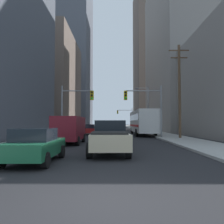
# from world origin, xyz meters

# --- Properties ---
(ground_plane) EXTENTS (400.00, 400.00, 0.00)m
(ground_plane) POSITION_xyz_m (0.00, 0.00, 0.00)
(ground_plane) COLOR black
(sidewalk_left) EXTENTS (3.83, 160.00, 0.15)m
(sidewalk_left) POSITION_xyz_m (-6.98, 50.00, 0.07)
(sidewalk_left) COLOR #9E9E99
(sidewalk_left) RESTS_ON ground
(sidewalk_right) EXTENTS (3.83, 160.00, 0.15)m
(sidewalk_right) POSITION_xyz_m (6.98, 50.00, 0.07)
(sidewalk_right) COLOR #9E9E99
(sidewalk_right) RESTS_ON ground
(city_bus) EXTENTS (2.70, 11.54, 3.40)m
(city_bus) POSITION_xyz_m (4.30, 26.65, 1.93)
(city_bus) COLOR silver
(city_bus) RESTS_ON ground
(pickup_truck_beige) EXTENTS (2.20, 5.47, 1.90)m
(pickup_truck_beige) POSITION_xyz_m (0.01, 7.98, 0.93)
(pickup_truck_beige) COLOR #C6B793
(pickup_truck_beige) RESTS_ON ground
(cargo_van_maroon) EXTENTS (2.16, 5.22, 2.26)m
(cargo_van_maroon) POSITION_xyz_m (-3.47, 13.92, 1.29)
(cargo_van_maroon) COLOR maroon
(cargo_van_maroon) RESTS_ON ground
(sedan_green) EXTENTS (1.95, 4.23, 1.52)m
(sedan_green) POSITION_xyz_m (-3.23, 4.93, 0.77)
(sedan_green) COLOR #195938
(sedan_green) RESTS_ON ground
(sedan_black) EXTENTS (1.95, 4.22, 1.52)m
(sedan_black) POSITION_xyz_m (-0.05, 18.05, 0.77)
(sedan_black) COLOR black
(sedan_black) RESTS_ON ground
(sedan_red) EXTENTS (1.95, 4.20, 1.52)m
(sedan_red) POSITION_xyz_m (-3.27, 27.66, 0.77)
(sedan_red) COLOR maroon
(sedan_red) RESTS_ON ground
(traffic_signal_near_left) EXTENTS (3.71, 0.44, 6.00)m
(traffic_signal_near_left) POSITION_xyz_m (-4.09, 20.58, 4.04)
(traffic_signal_near_left) COLOR gray
(traffic_signal_near_left) RESTS_ON ground
(traffic_signal_near_right) EXTENTS (4.34, 0.44, 6.00)m
(traffic_signal_near_right) POSITION_xyz_m (3.80, 20.58, 4.07)
(traffic_signal_near_right) COLOR gray
(traffic_signal_near_right) RESTS_ON ground
(traffic_signal_far_right) EXTENTS (4.53, 0.44, 6.00)m
(traffic_signal_far_right) POSITION_xyz_m (3.71, 60.91, 4.08)
(traffic_signal_far_right) COLOR gray
(traffic_signal_far_right) RESTS_ON ground
(utility_pole_right) EXTENTS (2.20, 0.28, 10.23)m
(utility_pole_right) POSITION_xyz_m (7.36, 19.24, 5.39)
(utility_pole_right) COLOR brown
(utility_pole_right) RESTS_ON ground
(street_lamp_right) EXTENTS (2.22, 0.32, 7.50)m
(street_lamp_right) POSITION_xyz_m (5.42, 30.91, 4.52)
(street_lamp_right) COLOR gray
(street_lamp_right) RESTS_ON ground
(building_left_mid_office) EXTENTS (20.05, 24.22, 23.18)m
(building_left_mid_office) POSITION_xyz_m (-19.74, 51.39, 11.59)
(building_left_mid_office) COLOR #66564C
(building_left_mid_office) RESTS_ON ground
(building_left_far_tower) EXTENTS (17.05, 26.45, 74.33)m
(building_left_far_tower) POSITION_xyz_m (-18.27, 88.64, 37.16)
(building_left_far_tower) COLOR #4C515B
(building_left_far_tower) RESTS_ON ground
(building_right_mid_block) EXTENTS (22.83, 27.62, 35.52)m
(building_right_mid_block) POSITION_xyz_m (20.62, 44.28, 17.76)
(building_right_mid_block) COLOR gray
(building_right_mid_block) RESTS_ON ground
(building_right_far_highrise) EXTENTS (17.55, 25.40, 60.50)m
(building_right_far_highrise) POSITION_xyz_m (18.42, 90.91, 30.25)
(building_right_far_highrise) COLOR #66564C
(building_right_far_highrise) RESTS_ON ground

